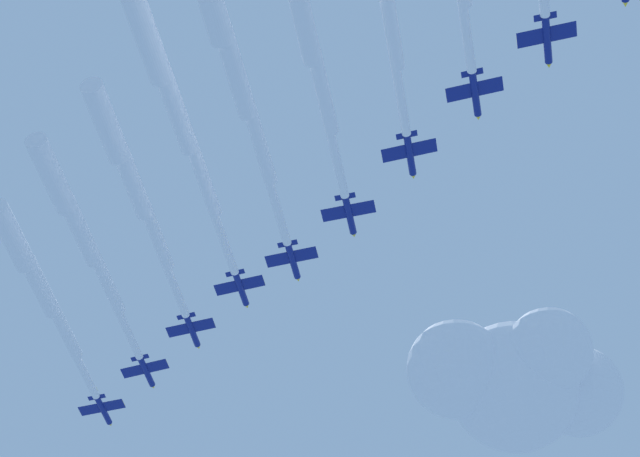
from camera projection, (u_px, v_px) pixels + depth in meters
The scene contains 7 objects.
jet_lead at pixel (39, 285), 237.99m from camera, with size 37.75×52.05×3.88m.
jet_port_inner at pixel (79, 230), 228.63m from camera, with size 39.77×54.31×3.96m.
jet_starboard_inner at pixel (131, 181), 220.98m from camera, with size 38.92×53.86×3.93m.
jet_port_mid at pixel (174, 107), 209.69m from camera, with size 43.10×58.90×3.91m.
jet_starboard_mid at pixel (234, 70), 199.68m from camera, with size 41.92×57.82×3.88m.
jet_port_outer at pixel (302, 15), 191.98m from camera, with size 40.36×56.52×3.86m.
cloud_puff at pixel (517, 379), 264.09m from camera, with size 42.50×30.42×25.65m.
Camera 1 is at (-69.17, -152.64, 9.55)m, focal length 79.92 mm.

